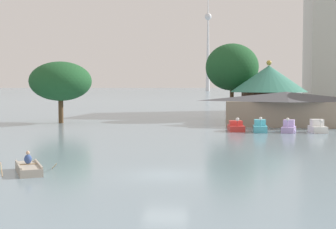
{
  "coord_description": "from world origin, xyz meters",
  "views": [
    {
      "loc": [
        4.74,
        -27.05,
        5.06
      ],
      "look_at": [
        -2.72,
        16.94,
        2.41
      ],
      "focal_mm": 52.41,
      "sensor_mm": 36.0,
      "label": 1
    }
  ],
  "objects_px": {
    "pedal_boat_cyan": "(260,127)",
    "pedal_boat_white": "(317,127)",
    "rowboat_with_rower": "(29,168)",
    "boathouse": "(286,108)",
    "shoreline_tree_mid": "(232,67)",
    "green_roof_pavilion": "(269,89)",
    "pedal_boat_red": "(236,127)",
    "distant_broadcast_tower": "(208,33)",
    "shoreline_tree_tall_left": "(61,81)",
    "pedal_boat_lavender": "(289,127)"
  },
  "relations": [
    {
      "from": "pedal_boat_red",
      "to": "pedal_boat_cyan",
      "type": "relative_size",
      "value": 1.06
    },
    {
      "from": "pedal_boat_white",
      "to": "shoreline_tree_mid",
      "type": "height_order",
      "value": "shoreline_tree_mid"
    },
    {
      "from": "pedal_boat_lavender",
      "to": "shoreline_tree_mid",
      "type": "bearing_deg",
      "value": -150.09
    },
    {
      "from": "pedal_boat_lavender",
      "to": "boathouse",
      "type": "height_order",
      "value": "boathouse"
    },
    {
      "from": "shoreline_tree_tall_left",
      "to": "pedal_boat_cyan",
      "type": "bearing_deg",
      "value": -17.74
    },
    {
      "from": "shoreline_tree_mid",
      "to": "distant_broadcast_tower",
      "type": "xyz_separation_m",
      "value": [
        -34.6,
        355.4,
        42.69
      ]
    },
    {
      "from": "pedal_boat_cyan",
      "to": "pedal_boat_lavender",
      "type": "relative_size",
      "value": 0.94
    },
    {
      "from": "rowboat_with_rower",
      "to": "pedal_boat_cyan",
      "type": "bearing_deg",
      "value": 122.34
    },
    {
      "from": "rowboat_with_rower",
      "to": "pedal_boat_lavender",
      "type": "distance_m",
      "value": 32.56
    },
    {
      "from": "shoreline_tree_tall_left",
      "to": "shoreline_tree_mid",
      "type": "relative_size",
      "value": 0.74
    },
    {
      "from": "shoreline_tree_mid",
      "to": "pedal_boat_white",
      "type": "bearing_deg",
      "value": -62.16
    },
    {
      "from": "pedal_boat_white",
      "to": "boathouse",
      "type": "relative_size",
      "value": 0.17
    },
    {
      "from": "pedal_boat_red",
      "to": "distant_broadcast_tower",
      "type": "height_order",
      "value": "distant_broadcast_tower"
    },
    {
      "from": "pedal_boat_white",
      "to": "shoreline_tree_tall_left",
      "type": "relative_size",
      "value": 0.33
    },
    {
      "from": "rowboat_with_rower",
      "to": "boathouse",
      "type": "distance_m",
      "value": 40.31
    },
    {
      "from": "boathouse",
      "to": "pedal_boat_cyan",
      "type": "bearing_deg",
      "value": -110.54
    },
    {
      "from": "boathouse",
      "to": "shoreline_tree_mid",
      "type": "xyz_separation_m",
      "value": [
        -7.13,
        10.34,
        5.52
      ]
    },
    {
      "from": "pedal_boat_white",
      "to": "boathouse",
      "type": "bearing_deg",
      "value": -170.83
    },
    {
      "from": "pedal_boat_red",
      "to": "pedal_boat_cyan",
      "type": "height_order",
      "value": "pedal_boat_cyan"
    },
    {
      "from": "pedal_boat_white",
      "to": "shoreline_tree_mid",
      "type": "bearing_deg",
      "value": -161.26
    },
    {
      "from": "green_roof_pavilion",
      "to": "distant_broadcast_tower",
      "type": "relative_size",
      "value": 0.08
    },
    {
      "from": "pedal_boat_red",
      "to": "pedal_boat_white",
      "type": "distance_m",
      "value": 8.7
    },
    {
      "from": "rowboat_with_rower",
      "to": "pedal_boat_lavender",
      "type": "relative_size",
      "value": 1.21
    },
    {
      "from": "boathouse",
      "to": "green_roof_pavilion",
      "type": "xyz_separation_m",
      "value": [
        -1.93,
        5.83,
        2.36
      ]
    },
    {
      "from": "pedal_boat_red",
      "to": "pedal_boat_white",
      "type": "relative_size",
      "value": 1.09
    },
    {
      "from": "pedal_boat_red",
      "to": "shoreline_tree_mid",
      "type": "bearing_deg",
      "value": 174.55
    },
    {
      "from": "boathouse",
      "to": "distant_broadcast_tower",
      "type": "relative_size",
      "value": 0.12
    },
    {
      "from": "green_roof_pavilion",
      "to": "shoreline_tree_mid",
      "type": "relative_size",
      "value": 0.94
    },
    {
      "from": "pedal_boat_cyan",
      "to": "distant_broadcast_tower",
      "type": "height_order",
      "value": "distant_broadcast_tower"
    },
    {
      "from": "pedal_boat_cyan",
      "to": "green_roof_pavilion",
      "type": "bearing_deg",
      "value": 172.75
    },
    {
      "from": "pedal_boat_white",
      "to": "green_roof_pavilion",
      "type": "xyz_separation_m",
      "value": [
        -4.71,
        14.23,
        4.03
      ]
    },
    {
      "from": "pedal_boat_white",
      "to": "green_roof_pavilion",
      "type": "distance_m",
      "value": 15.52
    },
    {
      "from": "rowboat_with_rower",
      "to": "pedal_boat_white",
      "type": "distance_m",
      "value": 34.35
    },
    {
      "from": "pedal_boat_white",
      "to": "rowboat_with_rower",
      "type": "bearing_deg",
      "value": -44.24
    },
    {
      "from": "pedal_boat_red",
      "to": "pedal_boat_lavender",
      "type": "height_order",
      "value": "pedal_boat_lavender"
    },
    {
      "from": "shoreline_tree_mid",
      "to": "rowboat_with_rower",
      "type": "bearing_deg",
      "value": -101.91
    },
    {
      "from": "pedal_boat_cyan",
      "to": "shoreline_tree_mid",
      "type": "height_order",
      "value": "shoreline_tree_mid"
    },
    {
      "from": "rowboat_with_rower",
      "to": "boathouse",
      "type": "relative_size",
      "value": 0.23
    },
    {
      "from": "green_roof_pavilion",
      "to": "pedal_boat_red",
      "type": "bearing_deg",
      "value": -105.81
    },
    {
      "from": "pedal_boat_cyan",
      "to": "shoreline_tree_mid",
      "type": "bearing_deg",
      "value": -170.65
    },
    {
      "from": "pedal_boat_cyan",
      "to": "shoreline_tree_mid",
      "type": "distance_m",
      "value": 20.87
    },
    {
      "from": "rowboat_with_rower",
      "to": "pedal_boat_red",
      "type": "height_order",
      "value": "pedal_boat_red"
    },
    {
      "from": "pedal_boat_cyan",
      "to": "green_roof_pavilion",
      "type": "distance_m",
      "value": 15.31
    },
    {
      "from": "pedal_boat_cyan",
      "to": "shoreline_tree_tall_left",
      "type": "bearing_deg",
      "value": -109.58
    },
    {
      "from": "pedal_boat_cyan",
      "to": "shoreline_tree_mid",
      "type": "xyz_separation_m",
      "value": [
        -3.8,
        19.22,
        7.21
      ]
    },
    {
      "from": "pedal_boat_lavender",
      "to": "shoreline_tree_tall_left",
      "type": "relative_size",
      "value": 0.36
    },
    {
      "from": "pedal_boat_red",
      "to": "boathouse",
      "type": "relative_size",
      "value": 0.19
    },
    {
      "from": "pedal_boat_cyan",
      "to": "pedal_boat_white",
      "type": "bearing_deg",
      "value": 92.59
    },
    {
      "from": "pedal_boat_red",
      "to": "green_roof_pavilion",
      "type": "relative_size",
      "value": 0.28
    },
    {
      "from": "pedal_boat_red",
      "to": "green_roof_pavilion",
      "type": "xyz_separation_m",
      "value": [
        3.99,
        14.1,
        4.12
      ]
    }
  ]
}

